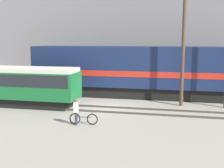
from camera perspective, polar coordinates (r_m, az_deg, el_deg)
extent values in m
plane|color=#9E998C|center=(21.61, -1.30, -4.71)|extent=(120.00, 120.00, 0.00)
cube|color=#47423D|center=(20.05, -2.39, -5.60)|extent=(60.00, 0.07, 0.14)
cube|color=#47423D|center=(21.40, -1.42, -4.65)|extent=(60.00, 0.07, 0.14)
cube|color=#47423D|center=(25.10, 0.66, -2.60)|extent=(60.00, 0.07, 0.14)
cube|color=#47423D|center=(26.48, 1.29, -1.99)|extent=(60.00, 0.07, 0.14)
cube|color=gray|center=(33.89, 3.93, 11.74)|extent=(45.92, 6.00, 13.49)
cube|color=black|center=(25.32, 7.27, -1.58)|extent=(19.31, 2.55, 1.00)
cube|color=navy|center=(25.01, 7.37, 3.52)|extent=(20.99, 3.00, 3.53)
cube|color=red|center=(25.06, 7.35, 2.32)|extent=(20.57, 3.04, 0.50)
cube|color=black|center=(23.31, -18.75, -3.29)|extent=(8.73, 2.00, 0.70)
cube|color=#196B33|center=(23.07, -18.92, 0.01)|extent=(9.93, 2.50, 2.02)
cube|color=#1E2328|center=(23.01, -18.98, 1.13)|extent=(9.53, 2.54, 0.90)
cube|color=silver|center=(22.93, -19.07, 2.86)|extent=(9.73, 2.38, 0.30)
torus|color=black|center=(17.19, -4.03, -7.17)|extent=(0.69, 0.13, 0.69)
torus|color=black|center=(17.43, -7.54, -6.99)|extent=(0.69, 0.13, 0.69)
cylinder|color=black|center=(17.27, -5.80, -6.70)|extent=(0.92, 0.11, 0.04)
cylinder|color=black|center=(17.35, -7.07, -6.53)|extent=(0.03, 0.03, 0.31)
cylinder|color=#262626|center=(17.09, -4.05, -5.90)|extent=(0.06, 0.44, 0.02)
cylinder|color=#232D4C|center=(17.33, -7.23, -6.90)|extent=(0.11, 0.11, 0.80)
cylinder|color=#232D4C|center=(17.18, -7.36, -7.04)|extent=(0.11, 0.11, 0.80)
cube|color=white|center=(17.07, -7.34, -4.68)|extent=(0.25, 0.38, 0.62)
sphere|color=brown|center=(16.98, -7.37, -3.31)|extent=(0.22, 0.22, 0.22)
cylinder|color=#4C3D2D|center=(22.19, 14.22, 5.91)|extent=(0.28, 0.28, 8.06)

